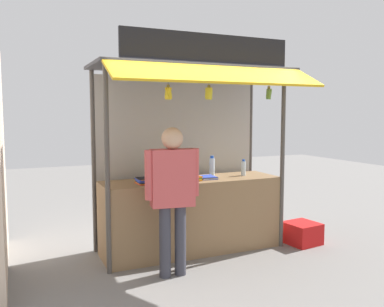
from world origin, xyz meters
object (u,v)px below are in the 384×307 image
at_px(magazine_stack_left, 207,177).
at_px(magazine_stack_far_left, 144,181).
at_px(water_bottle_mid_right, 212,166).
at_px(banana_bunch_inner_left, 168,93).
at_px(water_bottle_rear_center, 153,171).
at_px(water_bottle_front_right, 149,168).
at_px(plastic_crate, 302,233).
at_px(water_bottle_mid_left, 191,167).
at_px(magazine_stack_far_right, 192,178).
at_px(banana_bunch_leftmost, 269,94).
at_px(vendor_person, 172,188).
at_px(banana_bunch_rightmost, 209,93).
at_px(water_bottle_front_left, 243,168).

bearing_deg(magazine_stack_left, magazine_stack_far_left, -176.84).
bearing_deg(water_bottle_mid_right, banana_bunch_inner_left, -145.01).
relative_size(magazine_stack_far_left, magazine_stack_left, 0.91).
bearing_deg(water_bottle_rear_center, water_bottle_front_right, 89.06).
bearing_deg(plastic_crate, water_bottle_mid_left, 161.30).
height_order(magazine_stack_far_left, magazine_stack_far_right, magazine_stack_far_left).
bearing_deg(water_bottle_mid_left, magazine_stack_left, -46.00).
distance_m(magazine_stack_far_right, banana_bunch_leftmost, 1.51).
distance_m(water_bottle_mid_left, vendor_person, 1.05).
bearing_deg(magazine_stack_far_left, vendor_person, -77.44).
bearing_deg(banana_bunch_rightmost, banana_bunch_leftmost, 0.11).
bearing_deg(magazine_stack_left, water_bottle_mid_left, 134.00).
xyz_separation_m(water_bottle_front_right, magazine_stack_left, (0.74, -0.28, -0.13)).
bearing_deg(water_bottle_mid_left, banana_bunch_leftmost, -33.83).
distance_m(water_bottle_mid_left, banana_bunch_rightmost, 1.15).
bearing_deg(water_bottle_front_left, water_bottle_mid_left, 170.56).
distance_m(water_bottle_front_right, magazine_stack_far_left, 0.39).
relative_size(banana_bunch_rightmost, plastic_crate, 0.71).
height_order(magazine_stack_far_right, banana_bunch_leftmost, banana_bunch_leftmost).
height_order(water_bottle_mid_left, vendor_person, vendor_person).
bearing_deg(banana_bunch_leftmost, banana_bunch_rightmost, -179.89).
bearing_deg(water_bottle_rear_center, plastic_crate, -11.64).
bearing_deg(magazine_stack_far_left, banana_bunch_rightmost, -26.21).
height_order(banana_bunch_rightmost, plastic_crate, banana_bunch_rightmost).
xyz_separation_m(water_bottle_front_left, banana_bunch_leftmost, (0.10, -0.46, 1.04)).
height_order(water_bottle_front_left, banana_bunch_rightmost, banana_bunch_rightmost).
xyz_separation_m(water_bottle_front_right, vendor_person, (-0.03, -0.96, -0.10)).
distance_m(magazine_stack_left, banana_bunch_leftmost, 1.39).
height_order(water_bottle_mid_left, water_bottle_front_left, water_bottle_mid_left).
distance_m(water_bottle_mid_right, plastic_crate, 1.63).
bearing_deg(water_bottle_front_right, water_bottle_mid_right, -3.69).
height_order(magazine_stack_left, magazine_stack_far_right, magazine_stack_far_right).
xyz_separation_m(water_bottle_mid_left, banana_bunch_rightmost, (-0.01, -0.59, 0.99)).
distance_m(water_bottle_mid_left, water_bottle_front_right, 0.58).
height_order(water_bottle_front_right, magazine_stack_far_left, water_bottle_front_right).
relative_size(water_bottle_mid_right, banana_bunch_leftmost, 0.97).
bearing_deg(banana_bunch_rightmost, water_bottle_front_left, 30.30).
xyz_separation_m(water_bottle_mid_left, water_bottle_rear_center, (-0.57, -0.09, -0.00)).
bearing_deg(magazine_stack_far_left, magazine_stack_far_right, -0.76).
distance_m(water_bottle_mid_right, magazine_stack_far_right, 0.53).
relative_size(water_bottle_mid_left, magazine_stack_left, 1.07).
relative_size(banana_bunch_inner_left, plastic_crate, 0.72).
bearing_deg(banana_bunch_rightmost, magazine_stack_far_left, 153.79).
distance_m(water_bottle_rear_center, banana_bunch_inner_left, 1.11).
height_order(magazine_stack_far_left, banana_bunch_leftmost, banana_bunch_leftmost).
xyz_separation_m(water_bottle_mid_right, banana_bunch_inner_left, (-0.90, -0.63, 0.99)).
bearing_deg(water_bottle_mid_left, water_bottle_mid_right, 7.13).
xyz_separation_m(magazine_stack_far_left, plastic_crate, (2.28, -0.29, -0.88)).
xyz_separation_m(banana_bunch_leftmost, plastic_crate, (0.66, 0.06, -1.99)).
relative_size(water_bottle_front_right, plastic_crate, 0.72).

